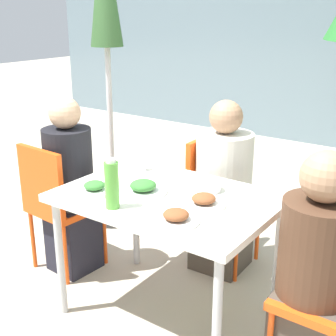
{
  "coord_description": "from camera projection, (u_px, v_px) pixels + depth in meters",
  "views": [
    {
      "loc": [
        1.34,
        -1.88,
        1.68
      ],
      "look_at": [
        0.0,
        0.0,
        0.9
      ],
      "focal_mm": 50.0,
      "sensor_mm": 36.0,
      "label": 1
    }
  ],
  "objects": [
    {
      "name": "plate_3",
      "position": [
        95.0,
        188.0,
        2.52
      ],
      "size": [
        0.21,
        0.21,
        0.06
      ],
      "color": "white",
      "rests_on": "dining_table"
    },
    {
      "name": "person_left",
      "position": [
        70.0,
        191.0,
        3.03
      ],
      "size": [
        0.31,
        0.31,
        1.18
      ],
      "rotation": [
        0.0,
        0.0,
        -0.06
      ],
      "color": "black",
      "rests_on": "ground"
    },
    {
      "name": "person_far",
      "position": [
        223.0,
        193.0,
        3.06
      ],
      "size": [
        0.37,
        0.37,
        1.15
      ],
      "rotation": [
        0.0,
        0.0,
        -1.54
      ],
      "color": "#473D33",
      "rests_on": "ground"
    },
    {
      "name": "bottle",
      "position": [
        112.0,
        184.0,
        2.29
      ],
      "size": [
        0.07,
        0.07,
        0.25
      ],
      "color": "#51A338",
      "rests_on": "dining_table"
    },
    {
      "name": "plate_1",
      "position": [
        143.0,
        188.0,
        2.5
      ],
      "size": [
        0.26,
        0.26,
        0.07
      ],
      "color": "white",
      "rests_on": "dining_table"
    },
    {
      "name": "ground_plane",
      "position": [
        168.0,
        313.0,
        2.73
      ],
      "size": [
        24.0,
        24.0,
        0.0
      ],
      "primitive_type": "plane",
      "color": "#B2A893"
    },
    {
      "name": "chair_right",
      "position": [
        331.0,
        277.0,
        2.14
      ],
      "size": [
        0.4,
        0.4,
        0.88
      ],
      "rotation": [
        0.0,
        0.0,
        3.13
      ],
      "color": "#E54C14",
      "rests_on": "ground"
    },
    {
      "name": "plate_0",
      "position": [
        204.0,
        201.0,
        2.34
      ],
      "size": [
        0.22,
        0.22,
        0.06
      ],
      "color": "white",
      "rests_on": "dining_table"
    },
    {
      "name": "closed_umbrella",
      "position": [
        106.0,
        11.0,
        3.4
      ],
      "size": [
        0.36,
        0.36,
        2.37
      ],
      "color": "#333333",
      "rests_on": "ground"
    },
    {
      "name": "salad_bowl",
      "position": [
        207.0,
        185.0,
        2.54
      ],
      "size": [
        0.15,
        0.15,
        0.06
      ],
      "color": "white",
      "rests_on": "dining_table"
    },
    {
      "name": "chair_far",
      "position": [
        216.0,
        191.0,
        3.15
      ],
      "size": [
        0.41,
        0.41,
        0.88
      ],
      "rotation": [
        0.0,
        0.0,
        -1.54
      ],
      "color": "#E54C14",
      "rests_on": "ground"
    },
    {
      "name": "drinking_cup",
      "position": [
        141.0,
        164.0,
        2.85
      ],
      "size": [
        0.07,
        0.07,
        0.09
      ],
      "color": "white",
      "rests_on": "dining_table"
    },
    {
      "name": "person_right",
      "position": [
        315.0,
        278.0,
        2.1
      ],
      "size": [
        0.34,
        0.34,
        1.13
      ],
      "rotation": [
        0.0,
        0.0,
        3.13
      ],
      "color": "#473D33",
      "rests_on": "ground"
    },
    {
      "name": "dining_table",
      "position": [
        168.0,
        207.0,
        2.51
      ],
      "size": [
        1.13,
        0.8,
        0.75
      ],
      "color": "silver",
      "rests_on": "ground"
    },
    {
      "name": "chair_left",
      "position": [
        56.0,
        199.0,
        3.02
      ],
      "size": [
        0.42,
        0.42,
        0.88
      ],
      "rotation": [
        0.0,
        0.0,
        -0.06
      ],
      "color": "#E54C14",
      "rests_on": "ground"
    },
    {
      "name": "plate_2",
      "position": [
        176.0,
        218.0,
        2.16
      ],
      "size": [
        0.22,
        0.22,
        0.06
      ],
      "color": "white",
      "rests_on": "dining_table"
    }
  ]
}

